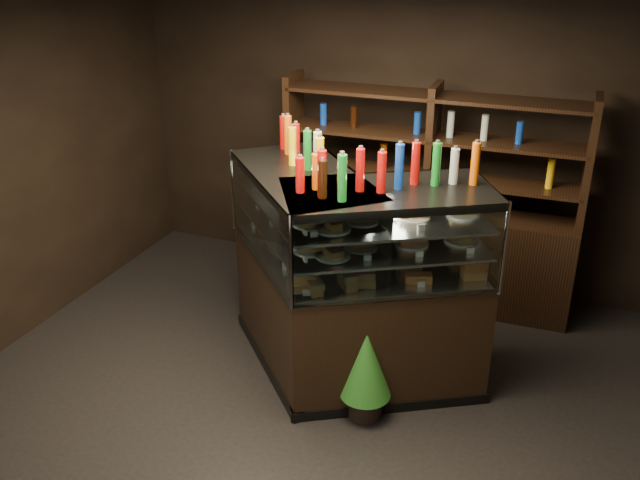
# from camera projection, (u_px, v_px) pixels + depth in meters

# --- Properties ---
(ground) EXTENTS (5.00, 5.00, 0.00)m
(ground) POSITION_uv_depth(u_px,v_px,m) (284.00, 415.00, 5.10)
(ground) COLOR black
(ground) RESTS_ON ground
(room_shell) EXTENTS (5.02, 5.02, 3.01)m
(room_shell) POSITION_uv_depth(u_px,v_px,m) (277.00, 157.00, 4.29)
(room_shell) COLOR black
(room_shell) RESTS_ON ground
(display_case) EXTENTS (2.24, 1.57, 1.59)m
(display_case) POSITION_uv_depth(u_px,v_px,m) (343.00, 313.00, 5.38)
(display_case) COLOR black
(display_case) RESTS_ON ground
(food_display) EXTENTS (1.81, 1.07, 0.48)m
(food_display) POSITION_uv_depth(u_px,v_px,m) (344.00, 229.00, 5.09)
(food_display) COLOR #CD8D49
(food_display) RESTS_ON display_case
(bottles_top) EXTENTS (1.63, 0.93, 0.30)m
(bottles_top) POSITION_uv_depth(u_px,v_px,m) (346.00, 161.00, 4.88)
(bottles_top) COLOR silver
(bottles_top) RESTS_ON display_case
(potted_conifer) EXTENTS (0.36, 0.36, 0.78)m
(potted_conifer) POSITION_uv_depth(u_px,v_px,m) (366.00, 363.00, 4.93)
(potted_conifer) COLOR black
(potted_conifer) RESTS_ON ground
(back_shelving) EXTENTS (2.60, 0.51, 2.00)m
(back_shelving) POSITION_uv_depth(u_px,v_px,m) (426.00, 239.00, 6.42)
(back_shelving) COLOR black
(back_shelving) RESTS_ON ground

